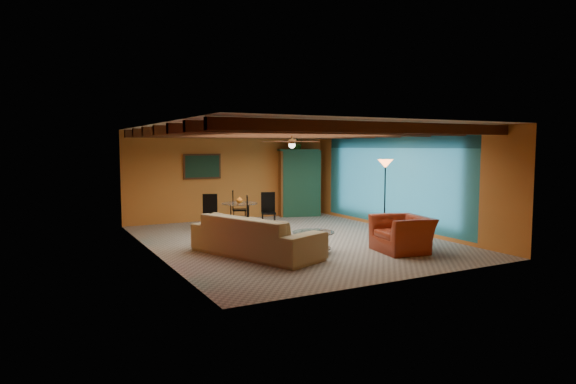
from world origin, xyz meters
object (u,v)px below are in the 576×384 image
dining_table (240,211)px  floor_lamp (385,196)px  potted_plant (297,143)px  armoire (297,183)px  coffee_table (313,242)px  vase (240,189)px  sofa (256,235)px  armchair (402,234)px

dining_table → floor_lamp: (3.14, -2.24, 0.46)m
floor_lamp → potted_plant: potted_plant is taller
armoire → floor_lamp: 3.90m
dining_table → coffee_table: bearing=-86.2°
floor_lamp → vase: floor_lamp is taller
sofa → dining_table: size_ratio=1.48×
potted_plant → vase: potted_plant is taller
armchair → vase: (-1.98, 4.28, 0.71)m
armchair → sofa: bearing=-102.3°
floor_lamp → vase: (-3.14, 2.24, 0.14)m
coffee_table → vase: 3.61m
coffee_table → floor_lamp: floor_lamp is taller
potted_plant → vase: bearing=-148.8°
dining_table → potted_plant: potted_plant is taller
coffee_table → vase: bearing=93.8°
coffee_table → potted_plant: potted_plant is taller
sofa → potted_plant: 6.31m
armchair → potted_plant: potted_plant is taller
armchair → dining_table: (-1.98, 4.28, 0.12)m
coffee_table → armoire: (2.46, 5.13, 0.82)m
armchair → floor_lamp: size_ratio=0.61×
dining_table → sofa: bearing=-106.4°
dining_table → potted_plant: (2.69, 1.63, 1.86)m
armchair → floor_lamp: (1.16, 2.04, 0.58)m
sofa → armoire: armoire is taller
sofa → armchair: sofa is taller
sofa → armoire: size_ratio=1.36×
armoire → floor_lamp: (0.45, -3.87, -0.09)m
potted_plant → armoire: bearing=0.0°
coffee_table → armchair: bearing=-24.3°
coffee_table → floor_lamp: (2.91, 1.26, 0.73)m
dining_table → potted_plant: bearing=31.2°
armchair → potted_plant: 6.28m
coffee_table → armoire: 5.74m
floor_lamp → coffee_table: bearing=-156.6°
sofa → floor_lamp: 4.21m
sofa → dining_table: bearing=-38.7°
armchair → floor_lamp: bearing=159.2°
dining_table → floor_lamp: 3.88m
sofa → vase: bearing=-38.7°
dining_table → armoire: size_ratio=0.92×
potted_plant → vase: 3.39m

